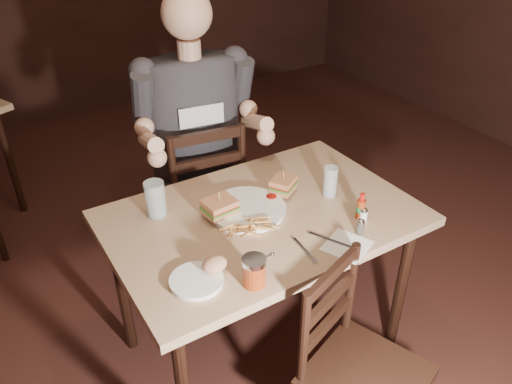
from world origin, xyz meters
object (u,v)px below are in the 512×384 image
main_table (262,230)px  chair_far (199,195)px  chair_near (366,377)px  side_plate (197,282)px  glass_left (155,199)px  dinner_plate (247,210)px  hot_sauce (361,206)px  diner (196,105)px  glass_right (330,182)px  syrup_dispenser (254,271)px

main_table → chair_far: bearing=87.6°
chair_near → side_plate: (-0.45, 0.40, 0.36)m
chair_far → glass_left: size_ratio=6.28×
chair_near → chair_far: bearing=70.5°
dinner_plate → hot_sauce: size_ratio=2.72×
main_table → glass_left: bearing=149.2°
main_table → chair_near: chair_near is taller
main_table → diner: bearing=88.0°
diner → side_plate: diner is taller
dinner_plate → chair_near: bearing=-81.8°
diner → glass_right: diner is taller
main_table → chair_near: (0.05, -0.63, -0.27)m
diner → glass_left: size_ratio=7.03×
dinner_plate → syrup_dispenser: bearing=-116.9°
main_table → diner: 0.72m
chair_far → glass_right: bearing=119.1°
chair_far → syrup_dispenser: size_ratio=8.77×
syrup_dispenser → side_plate: size_ratio=0.60×
chair_near → dinner_plate: bearing=77.7°
diner → side_plate: size_ratio=5.88×
glass_right → hot_sauce: size_ratio=1.17×
main_table → hot_sauce: (0.32, -0.22, 0.14)m
main_table → glass_left: 0.45m
main_table → side_plate: size_ratio=6.96×
glass_left → glass_right: glass_left is taller
chair_far → diner: 0.54m
chair_near → glass_right: 0.78m
diner → glass_left: (-0.39, -0.42, -0.17)m
glass_left → syrup_dispenser: bearing=-77.1°
diner → syrup_dispenser: bearing=-98.0°
dinner_plate → side_plate: (-0.36, -0.28, -0.00)m
diner → glass_right: (0.30, -0.67, -0.17)m
glass_left → hot_sauce: glass_left is taller
glass_left → hot_sauce: bearing=-32.7°
glass_left → syrup_dispenser: glass_left is taller
diner → hot_sauce: (0.30, -0.87, -0.18)m
hot_sauce → syrup_dispenser: size_ratio=1.07×
chair_near → glass_left: 1.04m
glass_left → glass_right: (0.69, -0.24, -0.01)m
chair_near → hot_sauce: bearing=35.7°
diner → hot_sauce: diner is taller
glass_right → side_plate: glass_right is taller
glass_left → glass_right: size_ratio=1.11×
glass_right → side_plate: (-0.73, -0.21, -0.06)m
chair_near → glass_right: glass_right is taller
diner → glass_left: diner is taller
hot_sauce → glass_left: bearing=147.3°
syrup_dispenser → chair_far: bearing=74.6°
dinner_plate → glass_right: 0.38m
main_table → glass_left: (-0.37, 0.22, 0.15)m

